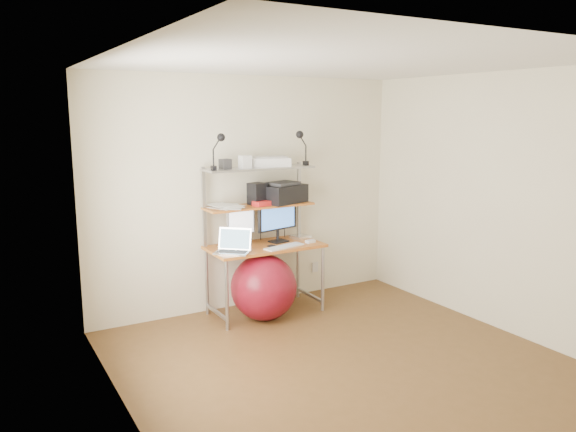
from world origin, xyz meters
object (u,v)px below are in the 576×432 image
at_px(laptop, 234,247).
at_px(exercise_ball, 264,287).
at_px(printer, 283,193).
at_px(monitor_black, 278,218).
at_px(monitor_silver, 241,225).

bearing_deg(laptop, exercise_ball, 29.65).
bearing_deg(printer, laptop, -178.78).
relative_size(monitor_black, exercise_ball, 0.76).
height_order(monitor_black, laptop, monitor_black).
xyz_separation_m(monitor_silver, laptop, (-0.20, -0.24, -0.16)).
xyz_separation_m(monitor_silver, printer, (0.50, -0.00, 0.30)).
relative_size(monitor_black, laptop, 1.21).
height_order(monitor_black, printer, printer).
distance_m(monitor_black, printer, 0.28).
bearing_deg(printer, monitor_silver, 161.95).
distance_m(monitor_black, exercise_ball, 0.77).
height_order(monitor_silver, printer, printer).
bearing_deg(exercise_ball, monitor_silver, 108.25).
xyz_separation_m(printer, exercise_ball, (-0.40, -0.31, -0.92)).
bearing_deg(printer, monitor_black, -166.62).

